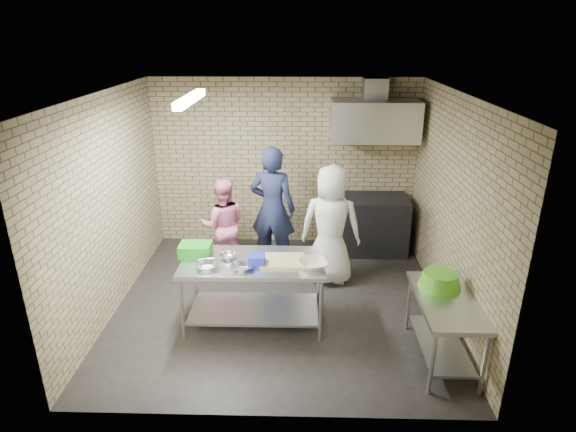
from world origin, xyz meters
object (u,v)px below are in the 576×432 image
at_px(stove, 368,224).
at_px(bottle_green, 402,124).
at_px(prep_table, 254,292).
at_px(side_counter, 443,329).
at_px(man_navy, 273,209).
at_px(green_crate, 196,250).
at_px(woman_pink, 223,225).
at_px(blue_tub, 256,260).
at_px(woman_white, 331,225).
at_px(green_basin, 440,280).

xyz_separation_m(stove, bottle_green, (0.45, 0.24, 1.57)).
distance_m(prep_table, stove, 2.67).
bearing_deg(side_counter, man_navy, 132.17).
distance_m(side_counter, green_crate, 2.94).
relative_size(bottle_green, woman_pink, 0.11).
distance_m(blue_tub, woman_white, 1.50).
distance_m(prep_table, man_navy, 1.60).
xyz_separation_m(prep_table, man_navy, (0.15, 1.51, 0.51)).
height_order(prep_table, woman_pink, woman_pink).
xyz_separation_m(bottle_green, man_navy, (-1.95, -0.84, -1.09)).
bearing_deg(blue_tub, stove, 54.19).
relative_size(man_navy, woman_white, 1.09).
bearing_deg(prep_table, green_crate, 170.27).
height_order(blue_tub, green_basin, blue_tub).
xyz_separation_m(green_basin, bottle_green, (0.02, 2.74, 1.18)).
xyz_separation_m(side_counter, man_navy, (-1.95, 2.15, 0.55)).
xyz_separation_m(bottle_green, woman_white, (-1.12, -1.26, -1.16)).
distance_m(stove, woman_pink, 2.34).
height_order(prep_table, green_crate, green_crate).
height_order(green_basin, bottle_green, bottle_green).
bearing_deg(prep_table, green_basin, -10.75).
bearing_deg(green_basin, blue_tub, 171.75).
xyz_separation_m(prep_table, side_counter, (2.09, -0.64, -0.05)).
bearing_deg(woman_white, green_crate, 38.45).
bearing_deg(blue_tub, prep_table, 116.57).
relative_size(green_basin, woman_white, 0.27).
height_order(green_crate, woman_white, woman_white).
xyz_separation_m(prep_table, stove, (1.64, 2.11, 0.03)).
bearing_deg(stove, woman_white, -123.40).
relative_size(stove, green_basin, 2.61).
bearing_deg(blue_tub, side_counter, -14.90).
relative_size(man_navy, woman_pink, 1.33).
bearing_deg(prep_table, blue_tub, -63.43).
bearing_deg(bottle_green, green_basin, -90.42).
bearing_deg(green_basin, prep_table, 169.25).
distance_m(stove, bottle_green, 1.65).
height_order(side_counter, woman_white, woman_white).
relative_size(bottle_green, woman_white, 0.09).
relative_size(prep_table, bottle_green, 11.22).
xyz_separation_m(side_counter, green_crate, (-2.79, 0.76, 0.54)).
bearing_deg(green_crate, prep_table, -9.73).
relative_size(prep_table, blue_tub, 9.00).
relative_size(blue_tub, woman_pink, 0.13).
bearing_deg(woman_white, prep_table, 56.64).
bearing_deg(stove, woman_pink, -162.73).
distance_m(green_crate, green_basin, 2.82).
bearing_deg(man_navy, bottle_green, -142.71).
relative_size(side_counter, man_navy, 0.65).
distance_m(prep_table, bottle_green, 3.53).
bearing_deg(prep_table, woman_white, 48.26).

